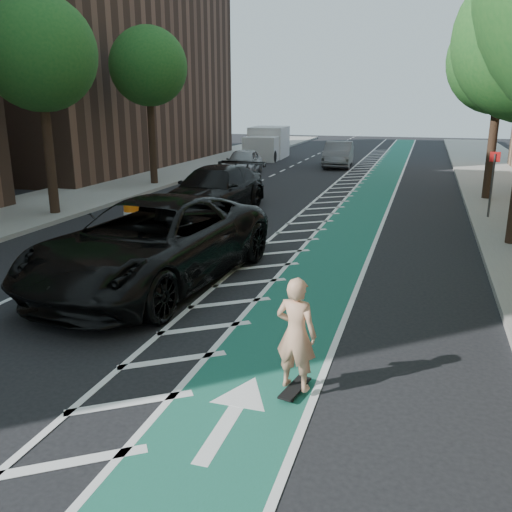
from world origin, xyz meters
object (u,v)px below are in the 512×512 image
at_px(suv_near, 153,242).
at_px(barrel_a, 133,218).
at_px(suv_far, 215,190).
at_px(skateboarder, 296,334).

height_order(suv_near, barrel_a, suv_near).
distance_m(suv_near, suv_far, 8.47).
bearing_deg(suv_near, suv_far, 107.82).
bearing_deg(suv_far, skateboarder, -60.25).
relative_size(skateboarder, suv_near, 0.24).
relative_size(suv_far, barrel_a, 6.09).
height_order(skateboarder, suv_far, skateboarder).
xyz_separation_m(skateboarder, suv_far, (-6.10, 12.28, -0.08)).
bearing_deg(skateboarder, suv_near, -30.79).
bearing_deg(barrel_a, suv_far, 69.78).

